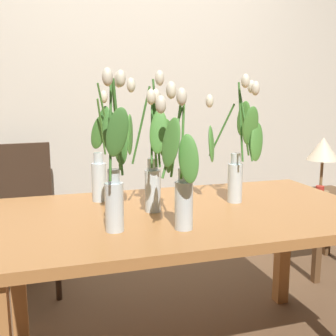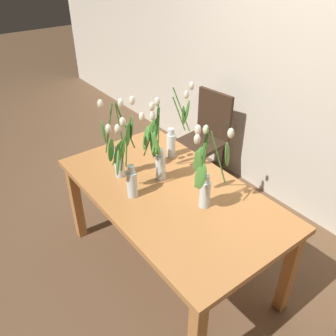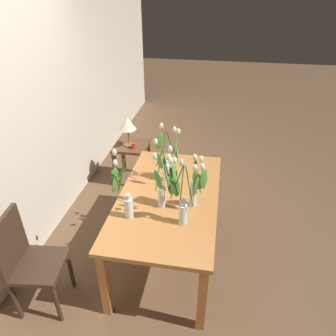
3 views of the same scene
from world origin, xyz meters
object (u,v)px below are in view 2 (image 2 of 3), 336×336
(tulip_vase_1, at_px, (156,150))
(tulip_vase_4, at_px, (120,148))
(tulip_vase_0, at_px, (176,133))
(dining_chair, at_px, (207,134))
(tulip_vase_3, at_px, (206,176))
(dining_table, at_px, (170,201))
(tulip_vase_2, at_px, (126,169))

(tulip_vase_1, relative_size, tulip_vase_4, 1.01)
(tulip_vase_0, xyz_separation_m, tulip_vase_4, (-0.01, -0.47, 0.03))
(tulip_vase_0, xyz_separation_m, dining_chair, (-0.41, 0.72, -0.40))
(tulip_vase_0, height_order, tulip_vase_1, same)
(tulip_vase_3, bearing_deg, dining_chair, 136.28)
(tulip_vase_3, relative_size, tulip_vase_4, 1.00)
(tulip_vase_3, distance_m, dining_chair, 1.46)
(dining_table, relative_size, dining_chair, 1.72)
(tulip_vase_3, bearing_deg, dining_table, -166.59)
(tulip_vase_0, height_order, tulip_vase_4, tulip_vase_0)
(tulip_vase_0, distance_m, tulip_vase_1, 0.35)
(tulip_vase_1, height_order, tulip_vase_4, tulip_vase_1)
(tulip_vase_1, relative_size, tulip_vase_2, 1.09)
(tulip_vase_0, bearing_deg, tulip_vase_2, -69.43)
(tulip_vase_2, distance_m, tulip_vase_3, 0.50)
(tulip_vase_1, xyz_separation_m, tulip_vase_3, (0.41, 0.06, -0.00))
(tulip_vase_4, bearing_deg, dining_table, 26.17)
(dining_table, bearing_deg, tulip_vase_1, 179.27)
(dining_table, height_order, tulip_vase_2, tulip_vase_2)
(tulip_vase_0, relative_size, tulip_vase_3, 1.01)
(dining_table, relative_size, tulip_vase_4, 2.76)
(tulip_vase_1, height_order, dining_chair, tulip_vase_1)
(tulip_vase_2, bearing_deg, tulip_vase_1, 97.23)
(tulip_vase_4, bearing_deg, dining_chair, 108.76)
(tulip_vase_1, relative_size, tulip_vase_3, 1.01)
(tulip_vase_0, height_order, dining_chair, tulip_vase_0)
(dining_table, xyz_separation_m, tulip_vase_1, (-0.15, 0.00, 0.32))
(tulip_vase_2, relative_size, tulip_vase_3, 0.93)
(tulip_vase_1, distance_m, dining_chair, 1.26)
(tulip_vase_0, distance_m, tulip_vase_3, 0.64)
(tulip_vase_0, xyz_separation_m, tulip_vase_2, (0.21, -0.56, 0.01))
(dining_table, xyz_separation_m, tulip_vase_4, (-0.34, -0.17, 0.31))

